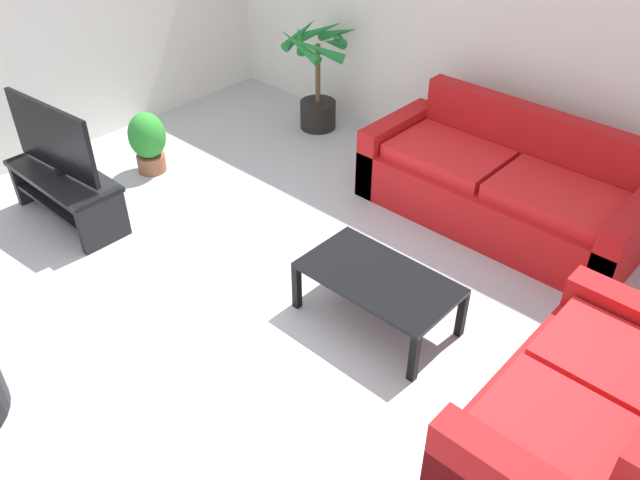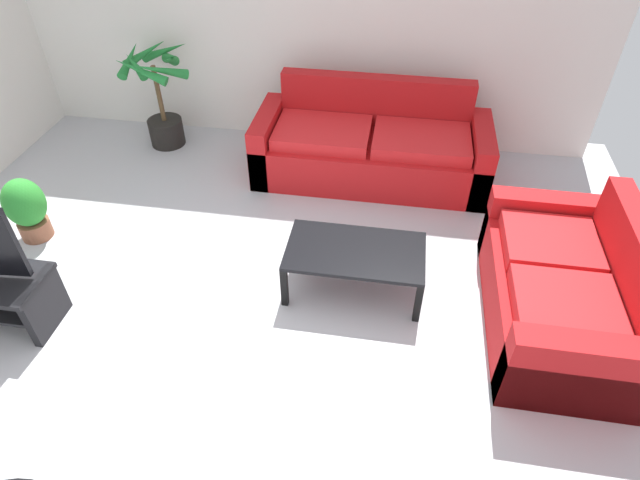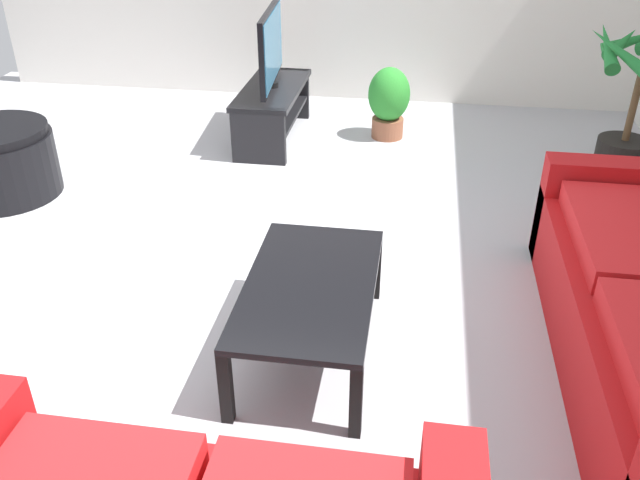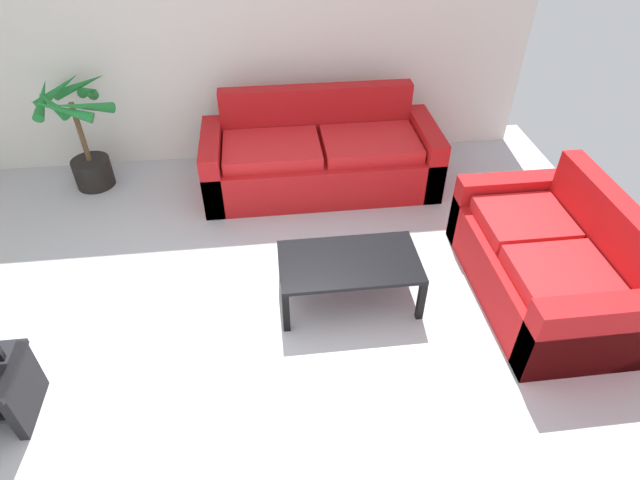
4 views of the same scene
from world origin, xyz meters
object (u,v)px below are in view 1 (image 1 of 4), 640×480
(tv_stand, at_px, (66,189))
(potted_palm, at_px, (318,79))
(tv, at_px, (52,138))
(coffee_table, at_px, (378,282))
(potted_plant_small, at_px, (148,140))
(couch_loveseat, at_px, (586,422))
(couch_main, at_px, (501,189))

(tv_stand, distance_m, potted_palm, 2.67)
(tv_stand, relative_size, tv, 1.10)
(coffee_table, height_order, potted_plant_small, potted_plant_small)
(tv_stand, relative_size, potted_plant_small, 1.90)
(tv, xyz_separation_m, potted_palm, (0.37, 2.63, -0.22))
(couch_loveseat, relative_size, tv_stand, 1.46)
(couch_loveseat, relative_size, potted_palm, 1.48)
(couch_loveseat, bearing_deg, potted_plant_small, 176.12)
(tv, height_order, potted_palm, potted_palm)
(tv_stand, height_order, coffee_table, tv_stand)
(couch_main, distance_m, tv, 3.56)
(couch_loveseat, relative_size, tv, 1.61)
(coffee_table, distance_m, potted_palm, 2.97)
(tv, height_order, potted_plant_small, tv)
(couch_loveseat, height_order, coffee_table, couch_loveseat)
(couch_loveseat, xyz_separation_m, potted_plant_small, (-4.30, 0.29, 0.01))
(tv_stand, xyz_separation_m, coffee_table, (2.65, 0.75, 0.06))
(tv, relative_size, potted_plant_small, 1.72)
(couch_loveseat, height_order, tv_stand, couch_loveseat)
(tv, distance_m, potted_palm, 2.67)
(potted_plant_small, bearing_deg, couch_main, 27.38)
(tv, bearing_deg, couch_main, 42.06)
(couch_loveseat, distance_m, potted_plant_small, 4.31)
(potted_palm, height_order, potted_plant_small, potted_palm)
(coffee_table, bearing_deg, couch_loveseat, -4.49)
(couch_loveseat, relative_size, potted_plant_small, 2.77)
(couch_main, relative_size, potted_palm, 2.08)
(couch_main, relative_size, tv, 2.25)
(tv_stand, height_order, tv, tv)
(couch_loveseat, distance_m, tv_stand, 4.18)
(tv_stand, bearing_deg, potted_palm, 82.12)
(couch_loveseat, relative_size, coffee_table, 1.55)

